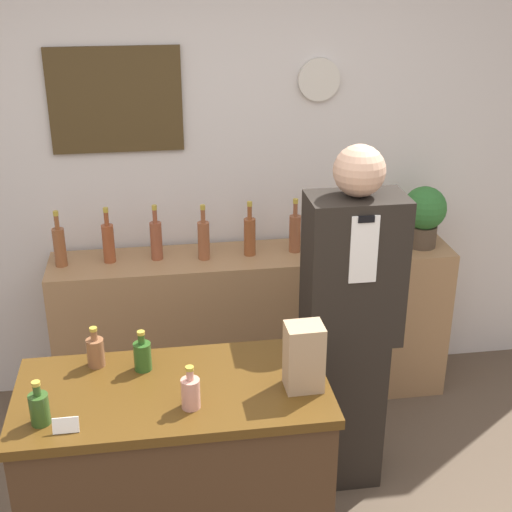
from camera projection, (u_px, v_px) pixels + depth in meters
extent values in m
cube|color=silver|center=(205.00, 164.00, 3.95)|extent=(5.20, 0.06, 2.70)
cube|color=#433219|center=(116.00, 100.00, 3.70)|extent=(0.69, 0.02, 0.55)
cylinder|color=beige|center=(319.00, 80.00, 3.81)|extent=(0.23, 0.03, 0.23)
cube|color=#9E754C|center=(254.00, 326.00, 4.11)|extent=(2.23, 0.40, 0.90)
cube|color=#422B19|center=(178.00, 486.00, 2.90)|extent=(1.17, 0.57, 0.88)
cube|color=#4D3110|center=(173.00, 392.00, 2.72)|extent=(1.20, 0.60, 0.04)
cube|color=black|center=(345.00, 408.00, 3.47)|extent=(0.33, 0.26, 0.79)
cube|color=black|center=(353.00, 270.00, 3.17)|extent=(0.43, 0.26, 0.69)
cube|color=white|center=(364.00, 250.00, 2.99)|extent=(0.12, 0.01, 0.30)
cube|color=black|center=(366.00, 219.00, 2.93)|extent=(0.07, 0.01, 0.03)
sphere|color=tan|center=(359.00, 171.00, 2.99)|extent=(0.22, 0.22, 0.22)
cylinder|color=#4C3D2D|center=(422.00, 236.00, 4.01)|extent=(0.16, 0.16, 0.12)
sphere|color=#2D6B2D|center=(425.00, 208.00, 3.94)|extent=(0.24, 0.24, 0.24)
cube|color=tan|center=(304.00, 357.00, 2.66)|extent=(0.14, 0.12, 0.27)
cube|color=white|center=(66.00, 425.00, 2.45)|extent=(0.09, 0.02, 0.06)
cylinder|color=#2D4E1D|center=(40.00, 409.00, 2.49)|extent=(0.07, 0.07, 0.12)
cylinder|color=#2D4E1D|center=(37.00, 390.00, 2.46)|extent=(0.03, 0.03, 0.04)
cylinder|color=#B29933|center=(36.00, 383.00, 2.45)|extent=(0.03, 0.03, 0.01)
cylinder|color=brown|center=(96.00, 353.00, 2.84)|extent=(0.07, 0.07, 0.12)
cylinder|color=brown|center=(94.00, 335.00, 2.80)|extent=(0.03, 0.03, 0.04)
cylinder|color=#B29933|center=(93.00, 329.00, 2.79)|extent=(0.03, 0.03, 0.01)
cylinder|color=#2A531E|center=(143.00, 356.00, 2.81)|extent=(0.07, 0.07, 0.12)
cylinder|color=#2A531E|center=(141.00, 339.00, 2.78)|extent=(0.03, 0.03, 0.04)
cylinder|color=#B29933|center=(141.00, 333.00, 2.77)|extent=(0.03, 0.03, 0.01)
cylinder|color=tan|center=(191.00, 393.00, 2.58)|extent=(0.07, 0.07, 0.12)
cylinder|color=tan|center=(190.00, 375.00, 2.54)|extent=(0.03, 0.03, 0.04)
cylinder|color=#B29933|center=(190.00, 368.00, 2.53)|extent=(0.03, 0.03, 0.01)
cylinder|color=brown|center=(60.00, 247.00, 3.75)|extent=(0.06, 0.06, 0.21)
cylinder|color=brown|center=(57.00, 222.00, 3.69)|extent=(0.02, 0.02, 0.07)
cylinder|color=#B29933|center=(56.00, 213.00, 3.67)|extent=(0.03, 0.03, 0.02)
cylinder|color=brown|center=(109.00, 244.00, 3.79)|extent=(0.06, 0.06, 0.21)
cylinder|color=brown|center=(106.00, 219.00, 3.74)|extent=(0.02, 0.02, 0.07)
cylinder|color=#B29933|center=(106.00, 210.00, 3.72)|extent=(0.03, 0.03, 0.02)
cylinder|color=brown|center=(156.00, 241.00, 3.83)|extent=(0.06, 0.06, 0.21)
cylinder|color=brown|center=(155.00, 216.00, 3.77)|extent=(0.02, 0.02, 0.07)
cylinder|color=#B29933|center=(154.00, 207.00, 3.75)|extent=(0.03, 0.03, 0.02)
cylinder|color=brown|center=(204.00, 241.00, 3.83)|extent=(0.06, 0.06, 0.21)
cylinder|color=brown|center=(203.00, 216.00, 3.77)|extent=(0.02, 0.02, 0.07)
cylinder|color=#B29933|center=(203.00, 207.00, 3.75)|extent=(0.03, 0.03, 0.02)
cylinder|color=brown|center=(250.00, 237.00, 3.88)|extent=(0.06, 0.06, 0.21)
cylinder|color=brown|center=(250.00, 213.00, 3.82)|extent=(0.02, 0.02, 0.07)
cylinder|color=#B29933|center=(250.00, 204.00, 3.80)|extent=(0.03, 0.03, 0.02)
cylinder|color=brown|center=(295.00, 234.00, 3.92)|extent=(0.06, 0.06, 0.21)
cylinder|color=brown|center=(295.00, 210.00, 3.87)|extent=(0.02, 0.02, 0.07)
cylinder|color=#B29933|center=(296.00, 201.00, 3.85)|extent=(0.03, 0.03, 0.02)
cylinder|color=brown|center=(340.00, 233.00, 3.94)|extent=(0.06, 0.06, 0.21)
cylinder|color=brown|center=(342.00, 209.00, 3.88)|extent=(0.02, 0.02, 0.07)
cylinder|color=#B29933|center=(342.00, 200.00, 3.86)|extent=(0.03, 0.03, 0.02)
cylinder|color=brown|center=(384.00, 230.00, 3.98)|extent=(0.06, 0.06, 0.21)
cylinder|color=brown|center=(386.00, 206.00, 3.92)|extent=(0.02, 0.02, 0.07)
cylinder|color=#B29933|center=(386.00, 197.00, 3.90)|extent=(0.03, 0.03, 0.02)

